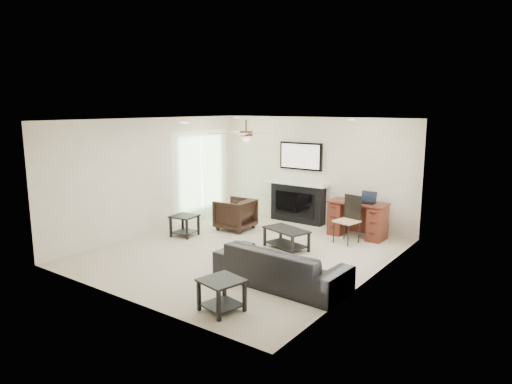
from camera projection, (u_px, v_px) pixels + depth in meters
room_shell at (254, 165)px, 8.38m from camera, size 5.50×5.54×2.52m
sofa at (281, 266)px, 7.06m from camera, size 2.15×0.90×0.62m
armchair at (235, 214)px, 10.26m from camera, size 0.82×0.80×0.70m
coffee_table at (286, 239)px, 8.87m from camera, size 1.01×0.74×0.40m
end_table_near at (222, 295)px, 6.16m from camera, size 0.62×0.62×0.45m
end_table_left at (185, 226)px, 9.76m from camera, size 0.56×0.56×0.45m
fireplace_unit at (298, 183)px, 10.82m from camera, size 1.52×0.34×1.91m
desk at (357, 219)px, 9.67m from camera, size 1.22×0.56×0.76m
desk_chair at (347, 220)px, 9.21m from camera, size 0.50×0.52×0.97m
laptop at (367, 198)px, 9.45m from camera, size 0.33×0.24×0.23m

